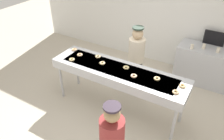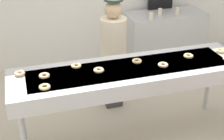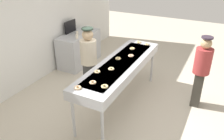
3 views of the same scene
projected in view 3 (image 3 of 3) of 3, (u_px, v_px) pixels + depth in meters
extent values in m
plane|color=beige|center=(119.00, 104.00, 5.11)|extent=(16.00, 16.00, 0.00)
cube|color=white|center=(27.00, 23.00, 5.40)|extent=(8.00, 0.12, 3.03)
cube|color=#B7BABF|center=(120.00, 67.00, 4.69)|extent=(2.76, 0.74, 0.19)
cube|color=slate|center=(120.00, 64.00, 4.67)|extent=(2.34, 0.52, 0.08)
cylinder|color=#B7BABF|center=(102.00, 128.00, 3.79)|extent=(0.06, 0.06, 0.82)
cylinder|color=#B7BABF|center=(152.00, 67.00, 5.82)|extent=(0.06, 0.06, 0.82)
cylinder|color=#B7BABF|center=(73.00, 118.00, 4.02)|extent=(0.06, 0.06, 0.82)
cylinder|color=#B7BABF|center=(131.00, 62.00, 6.05)|extent=(0.06, 0.06, 0.82)
torus|color=beige|center=(97.00, 72.00, 4.25)|extent=(0.12, 0.12, 0.03)
torus|color=#ECCC86|center=(132.00, 48.00, 5.28)|extent=(0.14, 0.14, 0.03)
torus|color=#ECD28A|center=(105.00, 86.00, 3.78)|extent=(0.16, 0.16, 0.03)
torus|color=#F6C395|center=(131.00, 56.00, 4.91)|extent=(0.13, 0.13, 0.03)
torus|color=beige|center=(93.00, 82.00, 3.90)|extent=(0.16, 0.16, 0.03)
torus|color=beige|center=(111.00, 69.00, 4.35)|extent=(0.15, 0.15, 0.03)
torus|color=#F1C98F|center=(147.00, 44.00, 5.52)|extent=(0.17, 0.17, 0.03)
torus|color=#F3C48D|center=(78.00, 88.00, 3.75)|extent=(0.17, 0.17, 0.03)
torus|color=#F5CC84|center=(139.00, 42.00, 5.65)|extent=(0.17, 0.17, 0.03)
torus|color=#E8D08A|center=(118.00, 58.00, 4.78)|extent=(0.17, 0.17, 0.03)
cube|color=#3C3D3C|center=(90.00, 79.00, 5.26)|extent=(0.24, 0.18, 0.81)
cylinder|color=beige|center=(88.00, 52.00, 4.95)|extent=(0.35, 0.35, 0.53)
sphere|color=tan|center=(88.00, 35.00, 4.78)|extent=(0.23, 0.23, 0.23)
cylinder|color=#26352B|center=(87.00, 29.00, 4.72)|extent=(0.25, 0.25, 0.03)
cube|color=#312E28|center=(197.00, 89.00, 4.91)|extent=(0.24, 0.18, 0.78)
cylinder|color=#993333|center=(203.00, 61.00, 4.61)|extent=(0.34, 0.34, 0.53)
sphere|color=tan|center=(206.00, 43.00, 4.44)|extent=(0.21, 0.21, 0.21)
cylinder|color=#352937|center=(208.00, 37.00, 4.39)|extent=(0.22, 0.22, 0.03)
cube|color=#B7BABF|center=(79.00, 49.00, 6.78)|extent=(1.41, 0.63, 0.92)
cylinder|color=beige|center=(84.00, 30.00, 6.64)|extent=(0.07, 0.07, 0.12)
cylinder|color=beige|center=(77.00, 37.00, 6.16)|extent=(0.07, 0.07, 0.12)
cylinder|color=beige|center=(77.00, 33.00, 6.41)|extent=(0.07, 0.07, 0.12)
cube|color=black|center=(70.00, 27.00, 6.60)|extent=(0.47, 0.04, 0.34)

